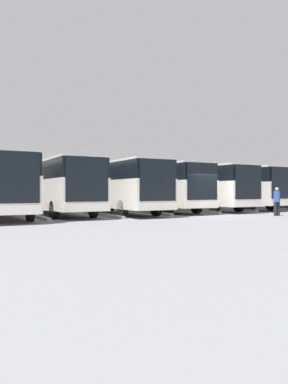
{
  "coord_description": "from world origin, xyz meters",
  "views": [
    {
      "loc": [
        15.87,
        16.13,
        1.45
      ],
      "look_at": [
        1.26,
        -5.46,
        1.41
      ],
      "focal_mm": 35.0,
      "sensor_mm": 36.0,
      "label": 1
    }
  ],
  "objects_px": {
    "bus_0": "(263,187)",
    "bus_5": "(57,185)",
    "pedestrian": "(277,201)",
    "bus_4": "(116,186)",
    "bus_2": "(198,186)",
    "bus_1": "(230,187)",
    "bus_3": "(156,186)"
  },
  "relations": [
    {
      "from": "bus_3",
      "to": "bus_5",
      "type": "relative_size",
      "value": 1.0
    },
    {
      "from": "bus_0",
      "to": "bus_2",
      "type": "height_order",
      "value": "same"
    },
    {
      "from": "bus_0",
      "to": "bus_5",
      "type": "relative_size",
      "value": 1.0
    },
    {
      "from": "bus_5",
      "to": "bus_3",
      "type": "bearing_deg",
      "value": -176.15
    },
    {
      "from": "bus_5",
      "to": "bus_4",
      "type": "bearing_deg",
      "value": 173.16
    },
    {
      "from": "bus_1",
      "to": "bus_2",
      "type": "xyz_separation_m",
      "value": [
        3.68,
        0.07,
        0.0
      ]
    },
    {
      "from": "bus_1",
      "to": "bus_3",
      "type": "bearing_deg",
      "value": 4.0
    },
    {
      "from": "bus_2",
      "to": "bus_5",
      "type": "height_order",
      "value": "same"
    },
    {
      "from": "bus_1",
      "to": "bus_5",
      "type": "relative_size",
      "value": 1.0
    },
    {
      "from": "bus_0",
      "to": "bus_4",
      "type": "relative_size",
      "value": 1.0
    },
    {
      "from": "bus_2",
      "to": "bus_3",
      "type": "height_order",
      "value": "same"
    },
    {
      "from": "bus_0",
      "to": "bus_3",
      "type": "bearing_deg",
      "value": 2.7
    },
    {
      "from": "bus_5",
      "to": "pedestrian",
      "type": "xyz_separation_m",
      "value": [
        -10.53,
        8.12,
        -0.92
      ]
    },
    {
      "from": "bus_3",
      "to": "pedestrian",
      "type": "xyz_separation_m",
      "value": [
        -3.17,
        7.85,
        -0.92
      ]
    },
    {
      "from": "bus_3",
      "to": "pedestrian",
      "type": "height_order",
      "value": "bus_3"
    },
    {
      "from": "bus_4",
      "to": "bus_5",
      "type": "xyz_separation_m",
      "value": [
        3.68,
        -0.84,
        0.0
      ]
    },
    {
      "from": "bus_0",
      "to": "bus_5",
      "type": "height_order",
      "value": "same"
    },
    {
      "from": "bus_2",
      "to": "bus_3",
      "type": "relative_size",
      "value": 1.0
    },
    {
      "from": "bus_4",
      "to": "bus_2",
      "type": "bearing_deg",
      "value": -172.19
    },
    {
      "from": "pedestrian",
      "to": "bus_2",
      "type": "bearing_deg",
      "value": -79.23
    },
    {
      "from": "bus_2",
      "to": "bus_4",
      "type": "height_order",
      "value": "same"
    },
    {
      "from": "pedestrian",
      "to": "bus_3",
      "type": "bearing_deg",
      "value": -53.34
    },
    {
      "from": "bus_1",
      "to": "bus_4",
      "type": "height_order",
      "value": "same"
    },
    {
      "from": "bus_1",
      "to": "pedestrian",
      "type": "height_order",
      "value": "bus_1"
    },
    {
      "from": "bus_3",
      "to": "bus_5",
      "type": "bearing_deg",
      "value": 3.85
    },
    {
      "from": "bus_1",
      "to": "pedestrian",
      "type": "xyz_separation_m",
      "value": [
        4.19,
        7.59,
        -0.92
      ]
    },
    {
      "from": "bus_4",
      "to": "bus_5",
      "type": "distance_m",
      "value": 3.77
    },
    {
      "from": "bus_2",
      "to": "bus_1",
      "type": "bearing_deg",
      "value": -172.85
    },
    {
      "from": "bus_2",
      "to": "pedestrian",
      "type": "distance_m",
      "value": 7.59
    },
    {
      "from": "bus_4",
      "to": "bus_5",
      "type": "height_order",
      "value": "same"
    },
    {
      "from": "bus_2",
      "to": "bus_4",
      "type": "distance_m",
      "value": 7.36
    },
    {
      "from": "bus_3",
      "to": "bus_1",
      "type": "bearing_deg",
      "value": -176.0
    }
  ]
}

